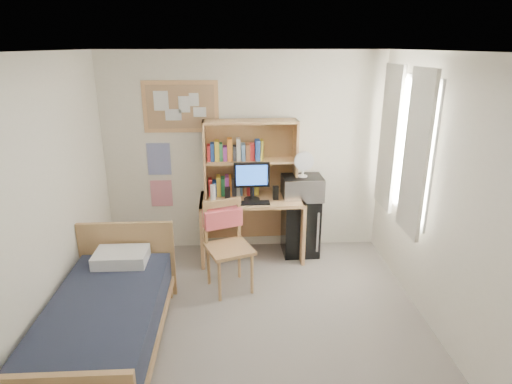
{
  "coord_description": "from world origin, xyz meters",
  "views": [
    {
      "loc": [
        -0.09,
        -3.33,
        2.65
      ],
      "look_at": [
        0.12,
        1.2,
        1.09
      ],
      "focal_mm": 30.0,
      "sensor_mm": 36.0,
      "label": 1
    }
  ],
  "objects_px": {
    "bed": "(104,330)",
    "speaker_left": "(228,194)",
    "speaker_right": "(276,193)",
    "desk_chair": "(229,248)",
    "desk_fan": "(303,165)",
    "mini_fridge": "(300,225)",
    "desk": "(252,228)",
    "bulletin_board": "(181,107)",
    "microwave": "(302,188)",
    "monitor": "(252,182)"
  },
  "relations": [
    {
      "from": "bed",
      "to": "speaker_left",
      "type": "distance_m",
      "value": 2.18
    },
    {
      "from": "speaker_right",
      "to": "desk_chair",
      "type": "bearing_deg",
      "value": -130.04
    },
    {
      "from": "desk_fan",
      "to": "speaker_left",
      "type": "bearing_deg",
      "value": -173.77
    },
    {
      "from": "mini_fridge",
      "to": "bed",
      "type": "distance_m",
      "value": 2.81
    },
    {
      "from": "desk_chair",
      "to": "mini_fridge",
      "type": "relative_size",
      "value": 1.33
    },
    {
      "from": "desk",
      "to": "speaker_right",
      "type": "relative_size",
      "value": 7.63
    },
    {
      "from": "mini_fridge",
      "to": "desk_fan",
      "type": "distance_m",
      "value": 0.83
    },
    {
      "from": "bulletin_board",
      "to": "microwave",
      "type": "bearing_deg",
      "value": -9.87
    },
    {
      "from": "speaker_right",
      "to": "microwave",
      "type": "relative_size",
      "value": 0.34
    },
    {
      "from": "desk_chair",
      "to": "microwave",
      "type": "xyz_separation_m",
      "value": [
        0.93,
        0.86,
        0.41
      ]
    },
    {
      "from": "desk_chair",
      "to": "desk_fan",
      "type": "xyz_separation_m",
      "value": [
        0.93,
        0.86,
        0.71
      ]
    },
    {
      "from": "bulletin_board",
      "to": "speaker_left",
      "type": "distance_m",
      "value": 1.24
    },
    {
      "from": "bulletin_board",
      "to": "desk_chair",
      "type": "height_order",
      "value": "bulletin_board"
    },
    {
      "from": "bulletin_board",
      "to": "desk_chair",
      "type": "xyz_separation_m",
      "value": [
        0.59,
        -1.12,
        -1.41
      ]
    },
    {
      "from": "mini_fridge",
      "to": "monitor",
      "type": "relative_size",
      "value": 1.66
    },
    {
      "from": "desk_chair",
      "to": "bed",
      "type": "height_order",
      "value": "desk_chair"
    },
    {
      "from": "speaker_left",
      "to": "monitor",
      "type": "bearing_deg",
      "value": -0.0
    },
    {
      "from": "desk_chair",
      "to": "speaker_left",
      "type": "relative_size",
      "value": 5.97
    },
    {
      "from": "desk_fan",
      "to": "desk_chair",
      "type": "bearing_deg",
      "value": -139.19
    },
    {
      "from": "desk_chair",
      "to": "speaker_right",
      "type": "height_order",
      "value": "desk_chair"
    },
    {
      "from": "bulletin_board",
      "to": "monitor",
      "type": "bearing_deg",
      "value": -24.11
    },
    {
      "from": "desk",
      "to": "bulletin_board",
      "type": "bearing_deg",
      "value": 157.04
    },
    {
      "from": "monitor",
      "to": "microwave",
      "type": "distance_m",
      "value": 0.67
    },
    {
      "from": "bulletin_board",
      "to": "desk_fan",
      "type": "bearing_deg",
      "value": -9.87
    },
    {
      "from": "desk_chair",
      "to": "desk_fan",
      "type": "height_order",
      "value": "desk_fan"
    },
    {
      "from": "desk",
      "to": "desk_chair",
      "type": "xyz_separation_m",
      "value": [
        -0.27,
        -0.79,
        0.11
      ]
    },
    {
      "from": "speaker_left",
      "to": "speaker_right",
      "type": "distance_m",
      "value": 0.6
    },
    {
      "from": "mini_fridge",
      "to": "bed",
      "type": "height_order",
      "value": "mini_fridge"
    },
    {
      "from": "monitor",
      "to": "speaker_left",
      "type": "relative_size",
      "value": 2.72
    },
    {
      "from": "mini_fridge",
      "to": "speaker_left",
      "type": "height_order",
      "value": "speaker_left"
    },
    {
      "from": "monitor",
      "to": "desk_chair",
      "type": "bearing_deg",
      "value": -112.93
    },
    {
      "from": "speaker_right",
      "to": "desk_fan",
      "type": "bearing_deg",
      "value": 15.83
    },
    {
      "from": "bulletin_board",
      "to": "bed",
      "type": "xyz_separation_m",
      "value": [
        -0.5,
        -2.19,
        -1.65
      ]
    },
    {
      "from": "bed",
      "to": "speaker_left",
      "type": "bearing_deg",
      "value": 58.68
    },
    {
      "from": "speaker_right",
      "to": "mini_fridge",
      "type": "bearing_deg",
      "value": 18.79
    },
    {
      "from": "bulletin_board",
      "to": "monitor",
      "type": "relative_size",
      "value": 2.01
    },
    {
      "from": "desk_chair",
      "to": "microwave",
      "type": "height_order",
      "value": "microwave"
    },
    {
      "from": "speaker_left",
      "to": "microwave",
      "type": "relative_size",
      "value": 0.34
    },
    {
      "from": "microwave",
      "to": "speaker_left",
      "type": "bearing_deg",
      "value": -173.77
    },
    {
      "from": "mini_fridge",
      "to": "speaker_left",
      "type": "bearing_deg",
      "value": -172.58
    },
    {
      "from": "desk_fan",
      "to": "monitor",
      "type": "bearing_deg",
      "value": -171.05
    },
    {
      "from": "bed",
      "to": "speaker_right",
      "type": "relative_size",
      "value": 11.4
    },
    {
      "from": "bulletin_board",
      "to": "mini_fridge",
      "type": "bearing_deg",
      "value": -9.14
    },
    {
      "from": "bulletin_board",
      "to": "bed",
      "type": "distance_m",
      "value": 2.79
    },
    {
      "from": "desk_chair",
      "to": "bed",
      "type": "xyz_separation_m",
      "value": [
        -1.09,
        -1.07,
        -0.25
      ]
    },
    {
      "from": "mini_fridge",
      "to": "desk_fan",
      "type": "height_order",
      "value": "desk_fan"
    },
    {
      "from": "mini_fridge",
      "to": "monitor",
      "type": "distance_m",
      "value": 0.93
    },
    {
      "from": "desk",
      "to": "mini_fridge",
      "type": "bearing_deg",
      "value": 5.25
    },
    {
      "from": "speaker_right",
      "to": "desk",
      "type": "bearing_deg",
      "value": 168.69
    },
    {
      "from": "bulletin_board",
      "to": "bed",
      "type": "height_order",
      "value": "bulletin_board"
    }
  ]
}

